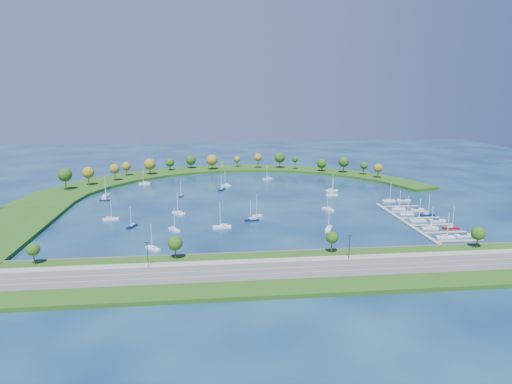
{
  "coord_description": "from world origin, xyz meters",
  "views": [
    {
      "loc": [
        -26.24,
        -284.16,
        67.96
      ],
      "look_at": [
        5.0,
        5.0,
        4.0
      ],
      "focal_mm": 31.88,
      "sensor_mm": 36.0,
      "label": 1
    }
  ],
  "objects": [
    {
      "name": "moored_boat_2",
      "position": [
        -91.95,
        7.12,
        0.86
      ],
      "size": [
        7.11,
        2.58,
        10.24
      ],
      "rotation": [
        0.0,
        0.0,
        6.19
      ],
      "color": "#09173A",
      "rests_on": "ground"
    },
    {
      "name": "moored_boat_15",
      "position": [
        -65.66,
        -54.11,
        0.88
      ],
      "size": [
        5.12,
        7.82,
        11.21
      ],
      "rotation": [
        0.0,
        0.0,
        4.28
      ],
      "color": "#09173A",
      "rests_on": "ground"
    },
    {
      "name": "ground",
      "position": [
        0.0,
        0.0,
        0.0
      ],
      "size": [
        700.0,
        700.0,
        0.0
      ],
      "primitive_type": "plane",
      "color": "#071B40",
      "rests_on": "ground"
    },
    {
      "name": "docked_boat_10",
      "position": [
        87.92,
        -14.44,
        0.91
      ],
      "size": [
        8.54,
        3.06,
        12.3
      ],
      "rotation": [
        0.0,
        0.0,
        0.09
      ],
      "color": "white",
      "rests_on": "ground"
    },
    {
      "name": "south_shoreline",
      "position": [
        0.03,
        -122.88,
        1.0
      ],
      "size": [
        420.0,
        43.1,
        11.6
      ],
      "color": "#274F15",
      "rests_on": "ground"
    },
    {
      "name": "moored_boat_5",
      "position": [
        43.89,
        -30.79,
        0.92
      ],
      "size": [
        6.1,
        8.57,
        12.43
      ],
      "rotation": [
        0.0,
        0.0,
        2.07
      ],
      "color": "white",
      "rests_on": "ground"
    },
    {
      "name": "docked_boat_8",
      "position": [
        85.52,
        -34.46,
        0.9
      ],
      "size": [
        8.16,
        3.13,
        11.69
      ],
      "rotation": [
        0.0,
        0.0,
        -0.12
      ],
      "color": "white",
      "rests_on": "ground"
    },
    {
      "name": "moored_boat_18",
      "position": [
        -73.87,
        59.6,
        0.92
      ],
      "size": [
        8.57,
        2.87,
        12.4
      ],
      "rotation": [
        0.0,
        0.0,
        3.08
      ],
      "color": "white",
      "rests_on": "ground"
    },
    {
      "name": "moored_boat_17",
      "position": [
        59.92,
        19.7,
        0.91
      ],
      "size": [
        8.46,
        2.74,
        12.28
      ],
      "rotation": [
        0.0,
        0.0,
        0.05
      ],
      "color": "white",
      "rests_on": "ground"
    },
    {
      "name": "moored_boat_13",
      "position": [
        34.02,
        -69.3,
        0.94
      ],
      "size": [
        5.85,
        9.26,
        13.22
      ],
      "rotation": [
        0.0,
        0.0,
        4.31
      ],
      "color": "white",
      "rests_on": "ground"
    },
    {
      "name": "moored_boat_7",
      "position": [
        -44.13,
        14.11,
        0.87
      ],
      "size": [
        2.52,
        7.26,
        10.49
      ],
      "rotation": [
        0.0,
        0.0,
        4.64
      ],
      "color": "#09173A",
      "rests_on": "ground"
    },
    {
      "name": "dock_system",
      "position": [
        85.3,
        -61.0,
        0.35
      ],
      "size": [
        24.28,
        82.0,
        1.6
      ],
      "color": "gray",
      "rests_on": "ground"
    },
    {
      "name": "moored_boat_8",
      "position": [
        -19.63,
        -60.65,
        0.97
      ],
      "size": [
        9.69,
        3.65,
        13.91
      ],
      "rotation": [
        0.0,
        0.0,
        3.25
      ],
      "color": "white",
      "rests_on": "ground"
    },
    {
      "name": "moored_boat_0",
      "position": [
        -0.39,
        -44.03,
        0.97
      ],
      "size": [
        8.49,
        8.68,
        13.95
      ],
      "rotation": [
        0.0,
        0.0,
        0.81
      ],
      "color": "white",
      "rests_on": "ground"
    },
    {
      "name": "docked_boat_4",
      "position": [
        85.51,
        -59.81,
        0.92
      ],
      "size": [
        8.55,
        2.58,
        12.49
      ],
      "rotation": [
        0.0,
        0.0,
        0.02
      ],
      "color": "white",
      "rests_on": "ground"
    },
    {
      "name": "moored_boat_14",
      "position": [
        21.25,
        68.44,
        0.9
      ],
      "size": [
        8.03,
        5.62,
        11.61
      ],
      "rotation": [
        0.0,
        0.0,
        3.62
      ],
      "color": "white",
      "rests_on": "ground"
    },
    {
      "name": "breakwater_trees",
      "position": [
        -21.53,
        86.66,
        10.57
      ],
      "size": [
        238.61,
        94.57,
        15.4
      ],
      "color": "#382314",
      "rests_on": "breakwater"
    },
    {
      "name": "harbor_tower",
      "position": [
        -13.25,
        118.68,
        4.39
      ],
      "size": [
        2.6,
        2.6,
        4.66
      ],
      "color": "gray",
      "rests_on": "breakwater"
    },
    {
      "name": "docked_boat_0",
      "position": [
        85.51,
        -88.9,
        0.93
      ],
      "size": [
        8.9,
        3.01,
        12.88
      ],
      "rotation": [
        0.0,
        0.0,
        -0.06
      ],
      "color": "white",
      "rests_on": "ground"
    },
    {
      "name": "docked_boat_9",
      "position": [
        95.98,
        -36.92,
        0.6
      ],
      "size": [
        8.02,
        2.38,
        1.63
      ],
      "rotation": [
        0.0,
        0.0,
        0.02
      ],
      "color": "white",
      "rests_on": "ground"
    },
    {
      "name": "docked_boat_7",
      "position": [
        96.02,
        -49.22,
        0.9
      ],
      "size": [
        8.25,
        3.06,
        11.85
      ],
      "rotation": [
        0.0,
        0.0,
        -0.1
      ],
      "color": "#09173A",
      "rests_on": "ground"
    },
    {
      "name": "breakwater",
      "position": [
        -46.33,
        48.72,
        0.99
      ],
      "size": [
        286.74,
        247.64,
        2.0
      ],
      "color": "#274F15",
      "rests_on": "ground"
    },
    {
      "name": "moored_boat_12",
      "position": [
        -43.7,
        -62.23,
        0.9
      ],
      "size": [
        6.41,
        7.9,
        11.82
      ],
      "rotation": [
        0.0,
        0.0,
        5.31
      ],
      "color": "white",
      "rests_on": "ground"
    },
    {
      "name": "moored_boat_3",
      "position": [
        -43.21,
        -30.44,
        0.92
      ],
      "size": [
        7.85,
        7.43,
        12.42
      ],
      "rotation": [
        0.0,
        0.0,
        2.41
      ],
      "color": "white",
      "rests_on": "ground"
    },
    {
      "name": "moored_boat_10",
      "position": [
        -79.5,
        -39.06,
        0.91
      ],
      "size": [
        8.55,
        4.04,
        12.12
      ],
      "rotation": [
        0.0,
        0.0,
        0.22
      ],
      "color": "white",
      "rests_on": "ground"
    },
    {
      "name": "moored_boat_16",
      "position": [
        -3.07,
        -49.09,
        0.89
      ],
      "size": [
        7.95,
        2.64,
        11.53
      ],
      "rotation": [
        0.0,
        0.0,
        3.2
      ],
      "color": "#09173A",
      "rests_on": "ground"
    },
    {
      "name": "docked_boat_1",
      "position": [
        95.96,
        -87.32,
        0.7
      ],
      "size": [
        9.69,
        4.09,
        1.92
      ],
      "rotation": [
        0.0,
        0.0,
        0.16
      ],
      "color": "white",
      "rests_on": "ground"
    },
    {
      "name": "moored_boat_4",
      "position": [
        -16.53,
        31.85,
        0.91
      ],
      "size": [
        5.67,
        8.36,
        12.04
      ],
      "rotation": [
        0.0,
        0.0,
        4.26
      ],
      "color": "#09173A",
      "rests_on": "ground"
    },
    {
      "name": "docked_boat_3",
      "position": [
        96.02,
        -74.84,
        0.9
      ],
      "size": [
        8.3,
        3.37,
        11.84
      ],
      "rotation": [
        0.0,
        0.0,
        -0.14
      ],
      "color": "maroon",
      "rests_on": "ground"
    },
    {
      "name": "docked_boat_2",
      "position": [
        85.52,
        -73.55,
        0.9
      ],
      "size": [
        8.28,
        3.1,
        11.88
      ],
      "rotation": [
        0.0,
        0.0,
        -0.11
      ],
      "color": "white",
      "rests_on": "ground"
    },
    {
      "name": "moored_boat_1",
      "position": [
        -93.95,
        18.75,
        0.97
      ],
      "size": [
        3.39,
        9.74,
        14.06
      ],
      "rotation": [
        0.0,
        0.0,
        1.5
      ],
      "color": "white",
      "rests_on": "ground"
    },
    {
      "name": "docked_boat_11",
      "position": [
        97.88,
        -13.57,
        0.63
      ],
      "size": [
        8.71,
        3.68,
        1.72
      ],
      "rotation": [
        0.0,
        0.0,
        -0.16
      ],
      "color": "white",
      "rests_on": "ground"
    },
    {
      "name": "docked_boat_5",
      "position": [
        95.98,
        -60.84,
        0.63
      ],
      "size": [
        8.56,
        3.11,
        1.71
      ],
      "rotation": [
        0.0,
        0.0,
        -0.09
      ],
      "color": "white",
      "rests_on": "ground"
    },
    {
      "name": "docked_boat_6",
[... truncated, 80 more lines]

